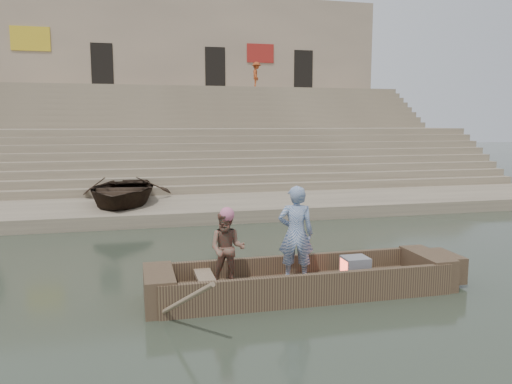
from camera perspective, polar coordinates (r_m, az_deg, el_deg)
name	(u,v)px	position (r m, az deg, el deg)	size (l,w,h in m)	color
ground	(158,296)	(9.33, -11.09, -11.58)	(120.00, 120.00, 0.00)	#272F23
lower_landing	(146,210)	(17.05, -12.44, -2.04)	(32.00, 4.00, 0.40)	gray
mid_landing	(141,159)	(24.36, -12.98, 3.72)	(32.00, 3.00, 2.80)	gray
upper_landing	(138,131)	(31.31, -13.27, 6.80)	(32.00, 3.00, 5.20)	gray
ghat_steps	(140,148)	(26.02, -13.07, 4.86)	(32.00, 11.00, 5.20)	gray
building_wall	(136,85)	(35.39, -13.50, 11.76)	(32.00, 5.07, 11.20)	tan
main_rowboat	(302,288)	(9.30, 5.25, -10.81)	(5.00, 1.30, 0.22)	brown
rowboat_trim	(313,277)	(9.30, 6.53, -9.54)	(6.04, 2.63, 2.02)	brown
standing_man	(296,234)	(9.12, 4.55, -4.74)	(0.64, 0.42, 1.75)	navy
rowing_man	(227,249)	(8.85, -3.29, -6.47)	(0.65, 0.51, 1.35)	#22684C
television	(355,268)	(9.58, 11.16, -8.43)	(0.46, 0.42, 0.40)	slate
beached_rowboat	(121,190)	(17.29, -15.05, 0.19)	(3.11, 4.36, 0.90)	#2D2116
pedestrian	(256,75)	(31.51, 0.06, 13.17)	(1.01, 0.58, 1.57)	#9A3E1A
cloth_bundles	(76,201)	(17.40, -19.74, -1.02)	(5.24, 1.24, 0.26)	#3F5999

